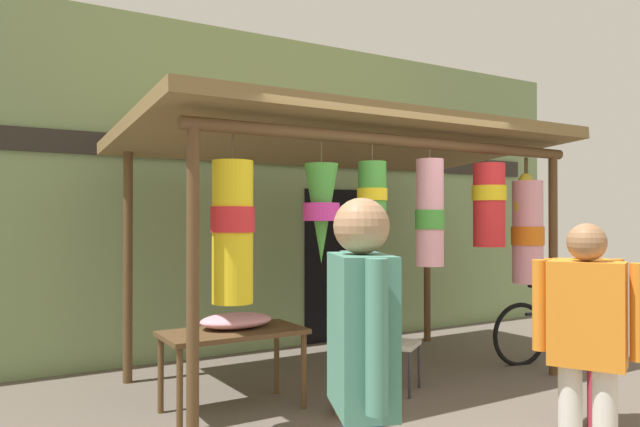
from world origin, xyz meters
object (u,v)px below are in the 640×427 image
Objects in this scene: folding_chair at (388,336)px; parked_bicycle at (558,330)px; shopper_by_bananas at (362,368)px; vendor_in_orange at (584,314)px; wicker_basket_by_table at (360,402)px; display_table at (233,340)px; flower_heap_on_table at (238,320)px; customer_foreground at (587,339)px.

folding_chair is 2.36m from parked_bicycle.
folding_chair is 0.49× the size of shopper_by_bananas.
parked_bicycle reaches higher than folding_chair.
vendor_in_orange reaches higher than folding_chair.
wicker_basket_by_table is 0.25× the size of parked_bicycle.
shopper_by_bananas is at bearing -129.31° from folding_chair.
display_table is 1.40× the size of folding_chair.
flower_heap_on_table is at bearing 137.55° from vendor_in_orange.
shopper_by_bananas reaches higher than customer_foreground.
vendor_in_orange is (2.13, -1.80, 0.29)m from display_table.
parked_bicycle is (2.98, 0.36, 0.25)m from wicker_basket_by_table.
display_table is 2.80m from customer_foreground.
display_table is at bearing -135.20° from flower_heap_on_table.
display_table is at bearing 78.48° from shopper_by_bananas.
vendor_in_orange is at bearing 17.89° from shopper_by_bananas.
shopper_by_bananas is (-4.38, -2.40, 0.66)m from parked_bicycle.
vendor_in_orange is at bearing 35.73° from customer_foreground.
customer_foreground reaches higher than folding_chair.
display_table is 0.69× the size of shopper_by_bananas.
flower_heap_on_table is 1.46m from folding_chair.
customer_foreground reaches higher than wicker_basket_by_table.
display_table is 0.78× the size of vendor_in_orange.
vendor_in_orange reaches higher than parked_bicycle.
display_table is at bearing 175.97° from parked_bicycle.
folding_chair is 0.56× the size of vendor_in_orange.
customer_foreground reaches higher than parked_bicycle.
vendor_in_orange is (-1.71, -1.53, 0.54)m from parked_bicycle.
wicker_basket_by_table is 3.01m from parked_bicycle.
folding_chair is 2.44m from customer_foreground.
parked_bicycle is at bearing -5.22° from flower_heap_on_table.
customer_foreground reaches higher than display_table.
wicker_basket_by_table is at bearing 137.06° from vendor_in_orange.
wicker_basket_by_table is 0.27× the size of customer_foreground.
flower_heap_on_table reaches higher than wicker_basket_by_table.
display_table is 1.50m from folding_chair.
flower_heap_on_table is 2.79m from vendor_in_orange.
wicker_basket_by_table is at bearing 96.34° from customer_foreground.
customer_foreground is 1.63m from shopper_by_bananas.
shopper_by_bananas is at bearing -124.64° from wicker_basket_by_table.
vendor_in_orange is at bearing -68.37° from folding_chair.
folding_chair is at bearing 50.69° from shopper_by_bananas.
display_table is 0.68× the size of parked_bicycle.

